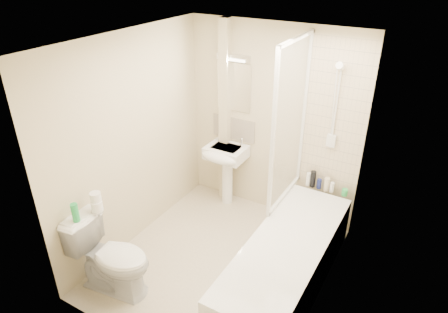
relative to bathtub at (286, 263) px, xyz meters
The scene contains 25 objects.
floor 0.80m from the bathtub, behind, with size 2.50×2.50×0.00m, color beige.
wall_back 1.69m from the bathtub, 121.86° to the left, with size 2.20×0.02×2.40m, color beige.
wall_left 2.06m from the bathtub, behind, with size 0.02×2.50×2.40m, color beige.
wall_right 0.98m from the bathtub, ahead, with size 0.02×2.50×2.40m, color beige.
ceiling 2.24m from the bathtub, behind, with size 2.20×2.50×0.02m, color white.
tile_back 1.65m from the bathtub, 90.00° to the left, with size 0.70×0.01×1.75m, color beige.
tile_right 1.19m from the bathtub, ahead, with size 0.01×2.10×1.75m, color beige.
pipe_boxing 2.01m from the bathtub, 140.06° to the left, with size 0.12×0.12×2.40m, color beige.
splashback 1.90m from the bathtub, 136.70° to the left, with size 0.60×0.01×0.30m, color beige.
mirror 2.17m from the bathtub, 136.74° to the left, with size 0.46×0.01×0.60m, color white.
strip_light 2.40m from the bathtub, 137.30° to the left, with size 0.42×0.07×0.07m, color silver.
bathtub is the anchor object (origin of this frame).
shower_screen 1.43m from the bathtub, 114.86° to the left, with size 0.04×0.92×1.80m.
shower_fixture 1.70m from the bathtub, 90.09° to the left, with size 0.10×0.16×0.99m.
pedestal_sink 1.64m from the bathtub, 142.61° to the left, with size 0.50×0.47×0.96m.
bottle_white_a 1.19m from the bathtub, 100.00° to the left, with size 0.05×0.05×0.17m, color white.
bottle_black_b 1.18m from the bathtub, 97.23° to the left, with size 0.06×0.06×0.21m, color black.
bottle_blue 1.16m from the bathtub, 93.12° to the left, with size 0.05×0.05×0.12m, color navy.
bottle_cream 1.17m from the bathtub, 88.53° to the left, with size 0.06×0.06×0.16m, color beige.
bottle_white_b 1.17m from the bathtub, 85.13° to the left, with size 0.05×0.05×0.12m, color white.
bottle_green 1.18m from the bathtub, 77.56° to the left, with size 0.07×0.07×0.08m, color green.
toilet 1.72m from the bathtub, 148.72° to the right, with size 0.85×0.55×0.82m, color white.
toilet_roll_lower 1.95m from the bathtub, 154.71° to the right, with size 0.11×0.11×0.11m, color white.
toilet_roll_upper 1.98m from the bathtub, 155.13° to the right, with size 0.11×0.11×0.09m, color white.
green_bottle 2.10m from the bathtub, 149.68° to the right, with size 0.07×0.07×0.19m, color green.
Camera 1 is at (1.75, -2.90, 3.09)m, focal length 32.00 mm.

